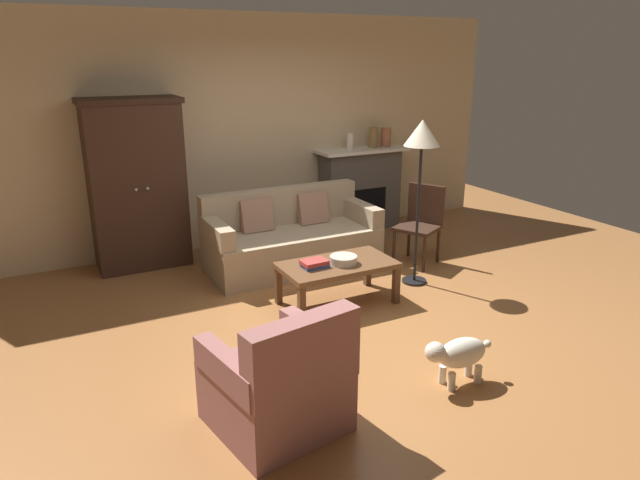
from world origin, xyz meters
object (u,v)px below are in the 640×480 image
coffee_table (337,268)px  mantel_vase_terracotta (386,137)px  fireplace (360,189)px  mantel_vase_bronze (373,138)px  fruit_bowl (343,260)px  side_chair_wooden (421,219)px  dog (458,354)px  armchair_near_left (279,385)px  floor_lamp (422,143)px  mantel_vase_cream (350,141)px  armoire (137,184)px  book_stack (315,264)px  couch (291,240)px

coffee_table → mantel_vase_terracotta: mantel_vase_terracotta is taller
fireplace → mantel_vase_bronze: bearing=-5.7°
fruit_bowl → side_chair_wooden: bearing=24.6°
dog → mantel_vase_bronze: bearing=66.7°
side_chair_wooden → mantel_vase_terracotta: bearing=72.8°
fireplace → armchair_near_left: (-2.78, -3.59, -0.25)m
fireplace → floor_lamp: size_ratio=0.73×
coffee_table → armchair_near_left: bearing=-129.9°
armchair_near_left → mantel_vase_bronze: bearing=50.3°
mantel_vase_bronze → mantel_vase_terracotta: size_ratio=1.07×
mantel_vase_cream → armchair_near_left: mantel_vase_cream is taller
mantel_vase_terracotta → dog: (-1.80, -3.70, -1.00)m
armoire → side_chair_wooden: (2.88, -1.38, -0.43)m
fruit_bowl → book_stack: bearing=170.6°
mantel_vase_bronze → floor_lamp: (-0.68, -1.94, 0.23)m
armchair_near_left → floor_lamp: 3.04m
mantel_vase_bronze → fireplace: bearing=174.3°
armoire → mantel_vase_cream: armoire is taller
fruit_bowl → mantel_vase_bronze: 2.76m
book_stack → mantel_vase_bronze: (1.92, 2.03, 0.80)m
coffee_table → armchair_near_left: 2.00m
side_chair_wooden → coffee_table: bearing=-157.5°
couch → book_stack: 1.18m
book_stack → mantel_vase_terracotta: mantel_vase_terracotta is taller
mantel_vase_terracotta → couch: bearing=-154.2°
couch → floor_lamp: bearing=-47.3°
mantel_vase_cream → mantel_vase_terracotta: mantel_vase_terracotta is taller
fruit_bowl → side_chair_wooden: side_chair_wooden is taller
couch → fruit_bowl: size_ratio=7.34×
couch → coffee_table: bearing=-91.6°
armoire → book_stack: armoire is taller
mantel_vase_terracotta → book_stack: bearing=-136.3°
floor_lamp → dog: floor_lamp is taller
fruit_bowl → mantel_vase_cream: (1.28, 2.08, 0.77)m
fruit_bowl → mantel_vase_bronze: (1.64, 2.08, 0.79)m
coffee_table → floor_lamp: bearing=5.3°
floor_lamp → mantel_vase_cream: bearing=80.6°
floor_lamp → armoire: bearing=142.5°
book_stack → mantel_vase_cream: size_ratio=1.16×
armoire → book_stack: (1.21, -1.97, -0.49)m
armoire → book_stack: size_ratio=7.53×
coffee_table → book_stack: book_stack is taller
dog → fruit_bowl: bearing=91.5°
fruit_bowl → couch: bearing=90.5°
mantel_vase_terracotta → floor_lamp: size_ratio=0.14×
fruit_bowl → dog: 1.64m
coffee_table → fruit_bowl: (0.04, -0.04, 0.09)m
fruit_bowl → armchair_near_left: size_ratio=0.30×
mantel_vase_bronze → book_stack: bearing=-133.5°
coffee_table → mantel_vase_terracotta: 2.90m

